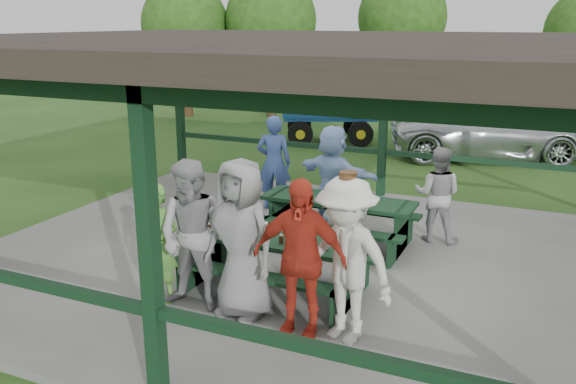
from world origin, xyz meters
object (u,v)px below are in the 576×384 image
at_px(spectator_grey, 437,194).
at_px(contestant_green, 158,244).
at_px(pickup_truck, 490,131).
at_px(farm_trailer, 329,121).
at_px(contestant_grey_mid, 241,239).
at_px(spectator_lblue, 332,176).
at_px(contestant_grey_left, 193,236).
at_px(contestant_red, 299,258).
at_px(contestant_white_fedora, 346,260).
at_px(picnic_table_far, 338,216).
at_px(spectator_blue, 274,163).
at_px(picnic_table_near, 275,257).

bearing_deg(spectator_grey, contestant_green, 51.76).
bearing_deg(contestant_green, pickup_truck, 68.00).
height_order(contestant_green, farm_trailer, contestant_green).
bearing_deg(contestant_green, contestant_grey_mid, -3.94).
bearing_deg(spectator_lblue, pickup_truck, -84.35).
relative_size(contestant_green, spectator_lblue, 0.87).
relative_size(contestant_grey_left, contestant_red, 1.02).
xyz_separation_m(contestant_white_fedora, spectator_lblue, (-1.49, 3.64, -0.06)).
relative_size(contestant_green, contestant_grey_mid, 0.78).
xyz_separation_m(picnic_table_far, contestant_red, (0.58, -2.92, 0.45)).
bearing_deg(picnic_table_far, farm_trailer, 111.40).
bearing_deg(contestant_grey_left, contestant_red, -5.58).
xyz_separation_m(contestant_grey_mid, pickup_truck, (1.61, 10.83, -0.36)).
bearing_deg(contestant_red, picnic_table_far, 94.78).
bearing_deg(spectator_grey, picnic_table_far, 28.50).
distance_m(contestant_green, spectator_blue, 4.19).
relative_size(contestant_grey_mid, contestant_white_fedora, 1.01).
bearing_deg(spectator_lblue, spectator_grey, -161.33).
distance_m(contestant_red, contestant_white_fedora, 0.52).
height_order(picnic_table_near, contestant_white_fedora, contestant_white_fedora).
xyz_separation_m(contestant_red, spectator_lblue, (-0.98, 3.74, -0.04)).
height_order(spectator_blue, pickup_truck, spectator_blue).
xyz_separation_m(picnic_table_near, spectator_grey, (1.55, 2.79, 0.30)).
relative_size(spectator_grey, farm_trailer, 0.42).
xyz_separation_m(contestant_grey_left, spectator_blue, (-0.91, 4.16, -0.05)).
height_order(picnic_table_far, farm_trailer, farm_trailer).
relative_size(picnic_table_far, farm_trailer, 0.65).
xyz_separation_m(picnic_table_far, contestant_green, (-1.37, -2.86, 0.29)).
distance_m(contestant_red, farm_trailer, 11.90).
height_order(contestant_grey_left, contestant_grey_mid, contestant_grey_mid).
bearing_deg(contestant_grey_mid, contestant_red, 1.18).
bearing_deg(spectator_blue, spectator_lblue, 142.14).
height_order(contestant_white_fedora, spectator_lblue, contestant_white_fedora).
distance_m(contestant_white_fedora, farm_trailer, 11.98).
relative_size(picnic_table_far, spectator_lblue, 1.36).
distance_m(contestant_green, contestant_grey_mid, 1.16).
distance_m(picnic_table_near, spectator_grey, 3.21).
height_order(picnic_table_far, contestant_white_fedora, contestant_white_fedora).
xyz_separation_m(picnic_table_far, spectator_blue, (-1.75, 1.31, 0.42)).
bearing_deg(picnic_table_far, contestant_grey_left, -106.40).
bearing_deg(spectator_blue, contestant_red, 100.91).
xyz_separation_m(contestant_grey_left, pickup_truck, (2.22, 10.90, -0.32)).
height_order(contestant_grey_left, spectator_blue, contestant_grey_left).
relative_size(picnic_table_near, spectator_blue, 1.39).
bearing_deg(contestant_grey_mid, spectator_lblue, 103.84).
relative_size(spectator_blue, pickup_truck, 0.35).
xyz_separation_m(contestant_green, spectator_grey, (2.76, 3.65, 0.01)).
bearing_deg(contestant_green, spectator_grey, 45.08).
xyz_separation_m(spectator_blue, farm_trailer, (-1.52, 7.03, -0.34)).
height_order(contestant_grey_mid, spectator_lblue, contestant_grey_mid).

